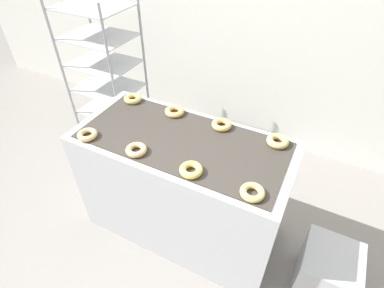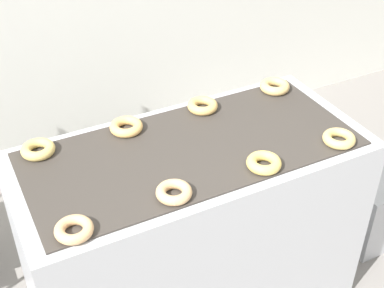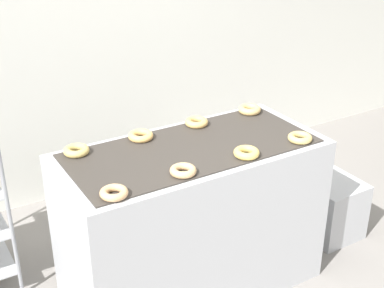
{
  "view_description": "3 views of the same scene",
  "coord_description": "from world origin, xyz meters",
  "px_view_note": "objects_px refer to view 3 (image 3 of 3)",
  "views": [
    {
      "loc": [
        0.77,
        -0.76,
        2.26
      ],
      "look_at": [
        0.0,
        0.76,
        0.82
      ],
      "focal_mm": 28.0,
      "sensor_mm": 36.0,
      "label": 1
    },
    {
      "loc": [
        -0.83,
        -1.02,
        2.28
      ],
      "look_at": [
        0.0,
        0.61,
        0.99
      ],
      "focal_mm": 50.0,
      "sensor_mm": 36.0,
      "label": 2
    },
    {
      "loc": [
        -1.39,
        -1.71,
        2.28
      ],
      "look_at": [
        0.0,
        0.61,
        0.99
      ],
      "focal_mm": 50.0,
      "sensor_mm": 36.0,
      "label": 3
    }
  ],
  "objects_px": {
    "donut_far_left": "(76,150)",
    "donut_far_right": "(250,109)",
    "donut_near_left": "(114,193)",
    "donut_near_midright": "(246,153)",
    "glaze_bin": "(331,208)",
    "donut_near_midleft": "(183,171)",
    "fryer_machine": "(192,220)",
    "donut_near_right": "(300,138)",
    "donut_far_midright": "(197,122)",
    "donut_far_midleft": "(141,136)"
  },
  "relations": [
    {
      "from": "donut_far_left",
      "to": "donut_far_right",
      "type": "bearing_deg",
      "value": -0.2
    },
    {
      "from": "donut_near_midleft",
      "to": "donut_far_midleft",
      "type": "xyz_separation_m",
      "value": [
        0.0,
        0.49,
        0.0
      ]
    },
    {
      "from": "donut_near_left",
      "to": "donut_near_midright",
      "type": "xyz_separation_m",
      "value": [
        0.78,
        0.02,
        0.0
      ]
    },
    {
      "from": "fryer_machine",
      "to": "donut_near_left",
      "type": "bearing_deg",
      "value": -155.76
    },
    {
      "from": "donut_near_midright",
      "to": "donut_far_midleft",
      "type": "xyz_separation_m",
      "value": [
        -0.39,
        0.5,
        -0.0
      ]
    },
    {
      "from": "donut_near_right",
      "to": "donut_far_left",
      "type": "bearing_deg",
      "value": 156.58
    },
    {
      "from": "donut_near_right",
      "to": "donut_far_midleft",
      "type": "height_order",
      "value": "donut_far_midleft"
    },
    {
      "from": "donut_near_midright",
      "to": "donut_far_midleft",
      "type": "bearing_deg",
      "value": 128.44
    },
    {
      "from": "donut_near_midleft",
      "to": "donut_far_right",
      "type": "height_order",
      "value": "donut_far_right"
    },
    {
      "from": "donut_near_midright",
      "to": "donut_near_right",
      "type": "xyz_separation_m",
      "value": [
        0.38,
        -0.0,
        -0.0
      ]
    },
    {
      "from": "donut_near_midleft",
      "to": "donut_far_right",
      "type": "relative_size",
      "value": 0.93
    },
    {
      "from": "donut_far_midleft",
      "to": "glaze_bin",
      "type": "bearing_deg",
      "value": -11.71
    },
    {
      "from": "donut_near_left",
      "to": "donut_far_left",
      "type": "xyz_separation_m",
      "value": [
        0.0,
        0.52,
        0.0
      ]
    },
    {
      "from": "fryer_machine",
      "to": "donut_near_midright",
      "type": "bearing_deg",
      "value": -51.68
    },
    {
      "from": "glaze_bin",
      "to": "donut_far_midleft",
      "type": "distance_m",
      "value": 1.58
    },
    {
      "from": "donut_near_midleft",
      "to": "donut_near_right",
      "type": "bearing_deg",
      "value": -0.22
    },
    {
      "from": "donut_far_left",
      "to": "donut_far_midright",
      "type": "xyz_separation_m",
      "value": [
        0.77,
        -0.0,
        0.0
      ]
    },
    {
      "from": "donut_near_right",
      "to": "donut_far_midright",
      "type": "distance_m",
      "value": 0.64
    },
    {
      "from": "donut_far_midright",
      "to": "donut_near_midleft",
      "type": "bearing_deg",
      "value": -127.7
    },
    {
      "from": "donut_far_right",
      "to": "donut_near_right",
      "type": "bearing_deg",
      "value": -91.22
    },
    {
      "from": "donut_far_right",
      "to": "donut_far_midleft",
      "type": "bearing_deg",
      "value": -179.84
    },
    {
      "from": "donut_far_left",
      "to": "donut_far_right",
      "type": "distance_m",
      "value": 1.17
    },
    {
      "from": "donut_near_midright",
      "to": "donut_far_left",
      "type": "distance_m",
      "value": 0.93
    },
    {
      "from": "glaze_bin",
      "to": "donut_far_midright",
      "type": "relative_size",
      "value": 2.99
    },
    {
      "from": "donut_near_left",
      "to": "donut_near_midright",
      "type": "bearing_deg",
      "value": 1.33
    },
    {
      "from": "donut_near_left",
      "to": "donut_near_midright",
      "type": "relative_size",
      "value": 0.96
    },
    {
      "from": "donut_near_midleft",
      "to": "donut_far_right",
      "type": "distance_m",
      "value": 0.93
    },
    {
      "from": "fryer_machine",
      "to": "donut_far_left",
      "type": "bearing_deg",
      "value": 156.48
    },
    {
      "from": "fryer_machine",
      "to": "donut_near_midleft",
      "type": "relative_size",
      "value": 11.09
    },
    {
      "from": "donut_near_midleft",
      "to": "donut_near_midright",
      "type": "distance_m",
      "value": 0.4
    },
    {
      "from": "donut_near_right",
      "to": "donut_near_left",
      "type": "bearing_deg",
      "value": -179.13
    },
    {
      "from": "donut_near_left",
      "to": "donut_near_right",
      "type": "height_order",
      "value": "donut_near_right"
    },
    {
      "from": "donut_near_midright",
      "to": "donut_far_left",
      "type": "xyz_separation_m",
      "value": [
        -0.78,
        0.5,
        -0.0
      ]
    },
    {
      "from": "glaze_bin",
      "to": "donut_far_right",
      "type": "distance_m",
      "value": 1.0
    },
    {
      "from": "fryer_machine",
      "to": "donut_near_left",
      "type": "distance_m",
      "value": 0.82
    },
    {
      "from": "donut_near_midleft",
      "to": "donut_far_midleft",
      "type": "relative_size",
      "value": 0.94
    },
    {
      "from": "fryer_machine",
      "to": "donut_near_right",
      "type": "height_order",
      "value": "donut_near_right"
    },
    {
      "from": "donut_near_midleft",
      "to": "donut_far_midright",
      "type": "distance_m",
      "value": 0.63
    },
    {
      "from": "glaze_bin",
      "to": "donut_near_midright",
      "type": "distance_m",
      "value": 1.25
    },
    {
      "from": "donut_near_midleft",
      "to": "donut_far_midright",
      "type": "relative_size",
      "value": 0.97
    },
    {
      "from": "donut_near_midright",
      "to": "donut_far_midright",
      "type": "distance_m",
      "value": 0.5
    },
    {
      "from": "fryer_machine",
      "to": "donut_far_midleft",
      "type": "distance_m",
      "value": 0.6
    },
    {
      "from": "donut_near_midleft",
      "to": "donut_near_midright",
      "type": "height_order",
      "value": "donut_near_midright"
    },
    {
      "from": "donut_near_midright",
      "to": "donut_far_midright",
      "type": "bearing_deg",
      "value": 91.34
    },
    {
      "from": "donut_near_left",
      "to": "glaze_bin",
      "type": "bearing_deg",
      "value": 7.71
    },
    {
      "from": "donut_near_midright",
      "to": "donut_far_midleft",
      "type": "height_order",
      "value": "donut_near_midright"
    },
    {
      "from": "donut_far_right",
      "to": "glaze_bin",
      "type": "bearing_deg",
      "value": -26.59
    },
    {
      "from": "glaze_bin",
      "to": "donut_near_midleft",
      "type": "height_order",
      "value": "donut_near_midleft"
    },
    {
      "from": "glaze_bin",
      "to": "donut_near_right",
      "type": "relative_size",
      "value": 3.04
    },
    {
      "from": "glaze_bin",
      "to": "donut_near_midleft",
      "type": "relative_size",
      "value": 3.09
    }
  ]
}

